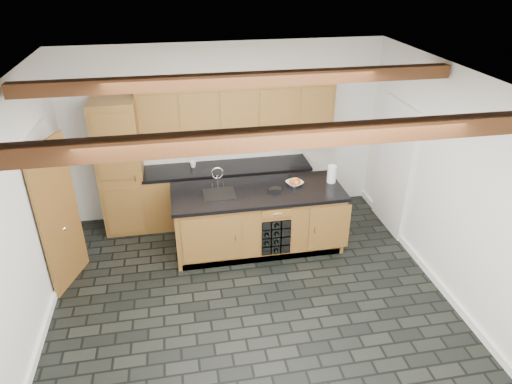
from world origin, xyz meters
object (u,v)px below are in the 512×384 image
(kitchen_scale, at_px, (275,190))
(fruit_bowl, at_px, (295,183))
(island, at_px, (258,219))
(paper_towel, at_px, (332,174))

(kitchen_scale, distance_m, fruit_bowl, 0.35)
(island, distance_m, kitchen_scale, 0.54)
(fruit_bowl, xyz_separation_m, paper_towel, (0.56, -0.00, 0.10))
(island, xyz_separation_m, fruit_bowl, (0.55, 0.09, 0.49))
(fruit_bowl, bearing_deg, kitchen_scale, -157.26)
(paper_towel, bearing_deg, fruit_bowl, 179.87)
(paper_towel, bearing_deg, island, -175.51)
(kitchen_scale, relative_size, fruit_bowl, 0.80)
(island, distance_m, paper_towel, 1.27)
(island, xyz_separation_m, kitchen_scale, (0.23, -0.05, 0.49))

